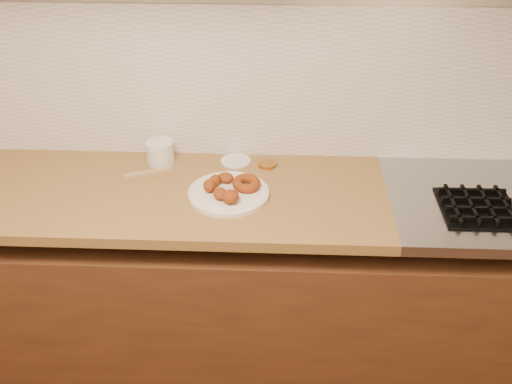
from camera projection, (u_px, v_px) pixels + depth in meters
wall_back at (254, 44)px, 2.21m from camera, size 4.00×0.02×2.70m
base_cabinet at (251, 297)px, 2.46m from camera, size 3.60×0.60×0.77m
butcher_block at (76, 192)px, 2.22m from camera, size 2.30×0.62×0.04m
backsplash at (254, 84)px, 2.28m from camera, size 3.60×0.02×0.60m
donut_plate at (229, 193)px, 2.16m from camera, size 0.29×0.29×0.02m
ring_donut at (246, 183)px, 2.17m from camera, size 0.14×0.14×0.05m
fried_dough_chunks at (221, 188)px, 2.14m from camera, size 0.14×0.21×0.05m
plastic_tub at (160, 152)px, 2.35m from camera, size 0.12×0.12×0.09m
tub_lid at (236, 161)px, 2.38m from camera, size 0.16×0.16×0.01m
brass_jar_lid at (267, 164)px, 2.35m from camera, size 0.09×0.09×0.01m
wooden_utensil at (148, 173)px, 2.29m from camera, size 0.18×0.09×0.01m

